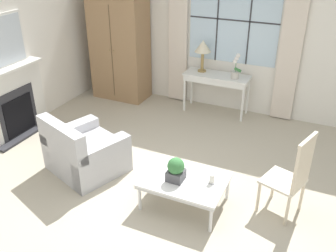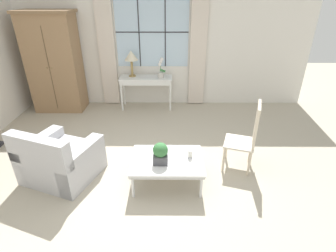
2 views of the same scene
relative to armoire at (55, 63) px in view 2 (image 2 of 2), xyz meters
name	(u,v)px [view 2 (image 2 of 2)]	position (x,y,z in m)	size (l,w,h in m)	color
ground_plane	(143,180)	(2.15, -2.65, -1.09)	(14.00, 14.00, 0.00)	#B2A893
wall_back_windowed	(153,45)	(2.15, 0.37, 0.31)	(7.20, 0.14, 2.80)	silver
armoire	(55,63)	(0.00, 0.00, 0.00)	(1.15, 0.66, 2.16)	#93704C
console_table	(146,81)	(2.00, 0.07, -0.43)	(1.20, 0.45, 0.75)	white
table_lamp	(131,56)	(1.68, 0.13, 0.11)	(0.30, 0.30, 0.59)	#9E7F47
potted_orchid	(161,70)	(2.34, 0.03, -0.17)	(0.18, 0.14, 0.46)	#BCB7AD
armchair_upholstered	(60,161)	(0.93, -2.57, -0.80)	(1.20, 1.15, 0.85)	#B2B2B7
side_chair_wooden	(248,135)	(3.72, -2.33, -0.49)	(0.55, 0.55, 1.10)	beige
coffee_table	(167,161)	(2.51, -2.68, -0.73)	(1.02, 0.76, 0.39)	silver
potted_plant_small	(160,153)	(2.42, -2.75, -0.54)	(0.21, 0.21, 0.30)	#4C4C51
pillar_candle	(190,154)	(2.84, -2.63, -0.64)	(0.09, 0.09, 0.13)	silver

